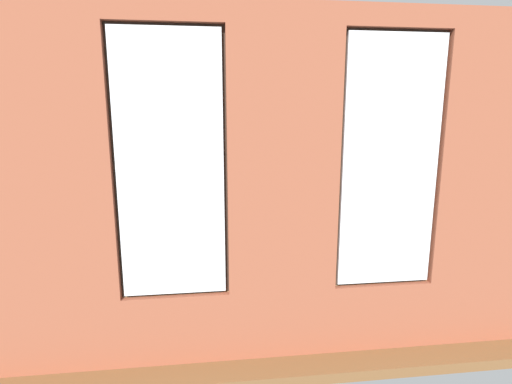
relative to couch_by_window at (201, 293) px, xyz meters
The scene contains 18 objects.
ground_plane 2.30m from the couch_by_window, 109.27° to the right, with size 7.28×6.34×0.10m, color brown.
brick_wall_with_windows 1.54m from the couch_by_window, 139.09° to the left, with size 6.68×0.30×3.10m.
white_wall_right 3.42m from the couch_by_window, 37.37° to the right, with size 0.10×5.34×3.10m, color white.
couch_by_window is the anchor object (origin of this frame).
couch_left 3.83m from the couch_by_window, 152.21° to the right, with size 0.90×1.74×0.80m.
coffee_table 2.65m from the couch_by_window, 111.08° to the right, with size 1.50×0.75×0.43m.
cup_ceramic 2.94m from the couch_by_window, 117.69° to the right, with size 0.08×0.08×0.09m, color #33567F.
table_plant_small 2.69m from the couch_by_window, 106.61° to the right, with size 0.16×0.16×0.24m.
remote_gray 2.41m from the couch_by_window, 102.02° to the right, with size 0.05×0.17×0.02m, color #59595B.
remote_silver 2.59m from the couch_by_window, 114.31° to the right, with size 0.05×0.17×0.02m, color #B2B2B7.
media_console 3.43m from the couch_by_window, 49.26° to the right, with size 0.99×0.42×0.57m, color black.
tv_flatscreen 3.50m from the couch_by_window, 49.30° to the right, with size 1.18×0.20×0.81m.
papasan_chair 4.13m from the couch_by_window, 97.65° to the right, with size 1.09×1.09×0.69m.
potted_plant_corner_near_left 5.58m from the couch_by_window, 129.37° to the right, with size 0.46×0.46×0.78m.
potted_plant_foreground_right 4.71m from the couch_by_window, 65.56° to the right, with size 0.94×0.97×1.23m.
potted_plant_near_tv 2.39m from the couch_by_window, 44.42° to the right, with size 0.75×0.75×0.97m.
potted_plant_between_couches 1.45m from the couch_by_window, behind, with size 0.87×0.86×1.37m.
potted_plant_by_left_couch 4.31m from the couch_by_window, 133.96° to the right, with size 0.38×0.38×0.59m.
Camera 1 is at (0.66, 6.15, 2.25)m, focal length 28.00 mm.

